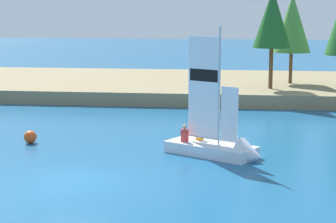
# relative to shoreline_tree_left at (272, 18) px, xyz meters

# --- Properties ---
(ground_plane) EXTENTS (200.00, 200.00, 0.00)m
(ground_plane) POSITION_rel_shoreline_tree_left_xyz_m (-7.61, -20.03, -5.46)
(ground_plane) COLOR #195684
(shore_bank) EXTENTS (80.00, 15.06, 0.87)m
(shore_bank) POSITION_rel_shoreline_tree_left_xyz_m (-7.61, 4.27, -5.02)
(shore_bank) COLOR #897A56
(shore_bank) RESTS_ON ground
(shoreline_tree_left) EXTENTS (2.47, 2.47, 6.53)m
(shoreline_tree_left) POSITION_rel_shoreline_tree_left_xyz_m (0.00, 0.00, 0.00)
(shoreline_tree_left) COLOR brown
(shoreline_tree_left) RESTS_ON shore_bank
(shoreline_tree_midleft) EXTENTS (2.66, 2.66, 6.21)m
(shoreline_tree_midleft) POSITION_rel_shoreline_tree_left_xyz_m (1.50, 3.05, -0.40)
(shoreline_tree_midleft) COLOR brown
(shoreline_tree_midleft) RESTS_ON shore_bank
(sailboat) EXTENTS (4.50, 3.41, 5.87)m
(sailboat) POSITION_rel_shoreline_tree_left_xyz_m (-2.45, -15.74, -5.06)
(sailboat) COLOR silver
(sailboat) RESTS_ON ground
(channel_buoy) EXTENTS (0.59, 0.59, 0.59)m
(channel_buoy) POSITION_rel_shoreline_tree_left_xyz_m (-11.41, -14.18, -5.16)
(channel_buoy) COLOR #E54C19
(channel_buoy) RESTS_ON ground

